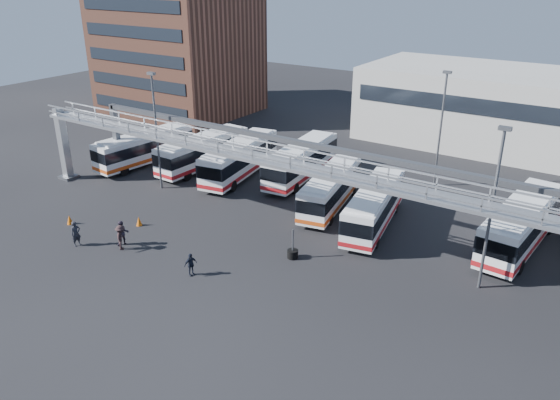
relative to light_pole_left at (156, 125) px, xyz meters
The scene contains 20 objects.
ground 18.78m from the light_pole_left, 26.57° to the right, with size 140.00×140.00×0.00m, color black.
gantry 16.14m from the light_pole_left, ahead, with size 51.40×5.15×7.10m.
apartment_building 28.52m from the light_pole_left, 129.29° to the left, with size 18.00×15.00×16.00m, color brown.
light_pole_left is the anchor object (origin of this frame).
light_pole_mid 28.02m from the light_pole_left, ahead, with size 0.70×0.35×10.21m.
light_pole_back 24.41m from the light_pole_left, 34.99° to the left, with size 0.70×0.35×10.21m.
bus_0 7.98m from the light_pole_left, 147.56° to the left, with size 3.55×10.68×3.18m.
bus_1 7.20m from the light_pole_left, 92.46° to the left, with size 2.93×10.79×3.25m.
bus_2 8.35m from the light_pole_left, 56.52° to the left, with size 4.34×11.32×3.36m.
bus_3 13.28m from the light_pole_left, 43.83° to the left, with size 3.57×11.08×3.31m.
bus_4 15.77m from the light_pole_left, 17.61° to the left, with size 4.16×10.28×3.04m.
bus_5 19.65m from the light_pole_left, ahead, with size 4.22×10.55×3.12m.
bus_7 29.65m from the light_pole_left, 11.33° to the left, with size 3.53×11.50×3.44m.
pedestrian_a 12.44m from the light_pole_left, 75.71° to the right, with size 0.68×0.44×1.86m, color #21222A.
pedestrian_b 11.83m from the light_pole_left, 59.23° to the right, with size 0.91×0.71×1.87m, color #2C2533.
pedestrian_c 12.39m from the light_pole_left, 58.85° to the right, with size 1.18×0.68×1.82m, color black.
pedestrian_d 16.40m from the light_pole_left, 38.29° to the right, with size 0.90×0.38×1.54m, color black.
cone_left 10.66m from the light_pole_left, 93.49° to the right, with size 0.46×0.46×0.73m, color #CF5B0B.
cone_right 9.32m from the light_pole_left, 57.83° to the right, with size 0.45×0.45×0.72m, color #CF5B0B.
tire_stack 17.83m from the light_pole_left, 14.34° to the right, with size 0.75×0.75×2.14m.
Camera 1 is at (17.68, -23.66, 18.25)m, focal length 35.00 mm.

